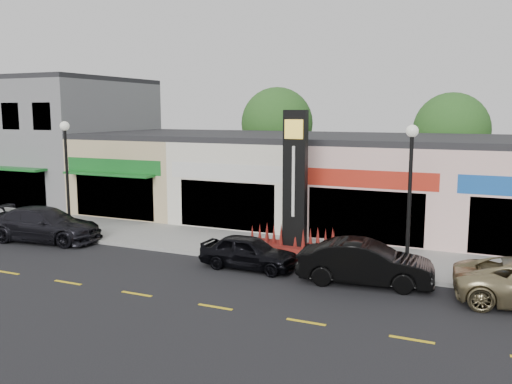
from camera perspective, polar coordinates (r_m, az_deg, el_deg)
ground at (r=21.31m, az=-7.60°, el=-8.18°), size 120.00×120.00×0.00m
sidewalk at (r=24.96m, az=-2.33°, el=-5.45°), size 52.00×4.30×0.15m
curb at (r=23.03m, az=-4.84°, el=-6.67°), size 52.00×0.20×0.15m
building_grey_2story at (r=40.79m, az=-20.95°, el=5.20°), size 12.00×10.95×8.30m
shop_beige at (r=34.86m, az=-9.69°, el=2.30°), size 7.00×10.85×4.80m
shop_cream at (r=31.54m, az=0.96°, el=1.77°), size 7.00×10.01×4.80m
shop_pink_w at (r=29.52m, az=13.56°, el=1.07°), size 7.00×10.01×4.80m
tree_rear_west at (r=39.70m, az=2.22°, el=7.23°), size 5.20×5.20×7.83m
tree_rear_mid at (r=36.95m, az=19.86°, el=6.12°), size 4.80×4.80×7.29m
lamp_west_near at (r=27.46m, az=-19.31°, el=2.56°), size 0.44×0.44×5.47m
lamp_east_near at (r=20.20m, az=15.90°, el=0.74°), size 0.44×0.44×5.47m
pylon_sign at (r=23.21m, az=4.11°, el=-0.98°), size 4.20×1.30×6.00m
car_dark_sedan at (r=27.45m, az=-21.36°, el=-3.20°), size 3.01×5.78×1.60m
car_black_sedan at (r=21.21m, az=-0.77°, el=-6.33°), size 1.60×3.89×1.32m
car_black_conv at (r=19.69m, az=11.45°, el=-7.33°), size 2.14×4.86×1.55m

